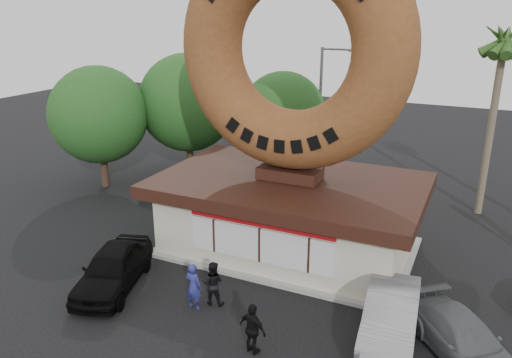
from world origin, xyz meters
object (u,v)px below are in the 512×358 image
object	(u,v)px
giant_donut	(293,50)
person_left	(193,286)
person_center	(213,283)
car_black	(113,268)
donut_shop	(289,212)
person_right	(253,329)
car_silver	(391,316)
street_lamp	(322,107)
car_grey	(464,340)

from	to	relation	value
giant_donut	person_left	bearing A→B (deg)	-103.11
person_center	car_black	world-z (taller)	person_center
giant_donut	person_center	world-z (taller)	giant_donut
donut_shop	person_left	size ratio (longest dim) A/B	6.39
person_right	car_silver	bearing A→B (deg)	-128.78
person_right	giant_donut	bearing A→B (deg)	-61.70
street_lamp	car_grey	xyz separation A→B (m)	(9.40, -14.57, -3.84)
person_right	car_grey	bearing A→B (deg)	-141.55
donut_shop	person_right	distance (m)	7.31
giant_donut	person_left	xyz separation A→B (m)	(-1.34, -5.76, -7.74)
donut_shop	person_left	bearing A→B (deg)	-103.15
donut_shop	person_right	xyz separation A→B (m)	(1.61, -7.07, -0.91)
giant_donut	street_lamp	size ratio (longest dim) A/B	1.21
giant_donut	person_center	distance (m)	9.42
car_black	car_silver	size ratio (longest dim) A/B	1.00
person_right	car_grey	size ratio (longest dim) A/B	0.39
person_center	car_grey	world-z (taller)	person_center
car_black	car_silver	bearing A→B (deg)	-9.52
giant_donut	street_lamp	world-z (taller)	giant_donut
giant_donut	car_black	world-z (taller)	giant_donut
giant_donut	person_right	distance (m)	10.63
person_left	car_silver	bearing A→B (deg)	-163.36
car_silver	car_grey	world-z (taller)	car_silver
donut_shop	car_grey	world-z (taller)	donut_shop
car_black	person_right	bearing A→B (deg)	-28.24
donut_shop	car_grey	size ratio (longest dim) A/B	2.52
car_black	person_left	bearing A→B (deg)	-16.07
donut_shop	person_right	world-z (taller)	donut_shop
giant_donut	car_silver	bearing A→B (deg)	-39.90
car_grey	person_right	bearing A→B (deg)	164.62
person_center	car_black	bearing A→B (deg)	-6.58
person_right	person_center	bearing A→B (deg)	-21.29
person_center	donut_shop	bearing A→B (deg)	-114.27
person_center	car_silver	bearing A→B (deg)	172.50
car_black	car_silver	world-z (taller)	car_black
person_right	car_grey	world-z (taller)	person_right
street_lamp	car_silver	distance (m)	16.53
car_grey	car_black	bearing A→B (deg)	147.47
donut_shop	person_right	size ratio (longest dim) A/B	6.53
donut_shop	giant_donut	bearing A→B (deg)	90.00
car_black	car_grey	distance (m)	12.49
donut_shop	giant_donut	size ratio (longest dim) A/B	1.16
person_left	person_center	world-z (taller)	person_left
street_lamp	car_silver	world-z (taller)	street_lamp
street_lamp	car_silver	xyz separation A→B (m)	(7.15, -14.43, -3.71)
giant_donut	car_silver	xyz separation A→B (m)	(5.30, -4.43, -7.85)
donut_shop	person_center	world-z (taller)	donut_shop
person_left	car_grey	bearing A→B (deg)	-167.04
car_grey	street_lamp	bearing A→B (deg)	84.46
donut_shop	car_black	xyz separation A→B (m)	(-4.88, -5.82, -0.97)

